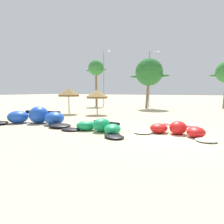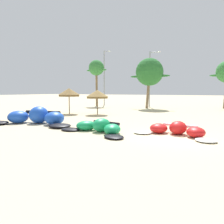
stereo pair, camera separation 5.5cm
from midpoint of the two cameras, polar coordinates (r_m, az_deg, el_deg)
ground_plane at (r=12.72m, az=15.75°, el=-6.27°), size 260.00×260.00×0.00m
kite_far_left at (r=17.86m, az=-19.39°, el=-1.32°), size 7.14×4.15×1.35m
kite_left at (r=13.47m, az=-3.42°, el=-4.00°), size 5.05×2.84×0.85m
kite_left_of_center at (r=13.14m, az=16.78°, el=-4.55°), size 4.92×2.59×0.79m
beach_umbrella_near_van at (r=24.85m, az=-11.25°, el=5.13°), size 2.41×2.41×2.89m
beach_umbrella_middle at (r=23.59m, az=-3.85°, el=4.73°), size 2.40×2.40×2.69m
palm_leftmost at (r=37.54m, az=-4.11°, el=11.36°), size 3.94×2.62×7.84m
palm_left at (r=32.28m, az=9.93°, el=10.32°), size 5.99×3.99×7.33m
lamppost_west at (r=40.02m, az=-1.92°, el=9.67°), size 1.45×0.24×9.87m
lamppost_west_center at (r=34.83m, az=10.20°, el=9.29°), size 1.76×0.24×8.71m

